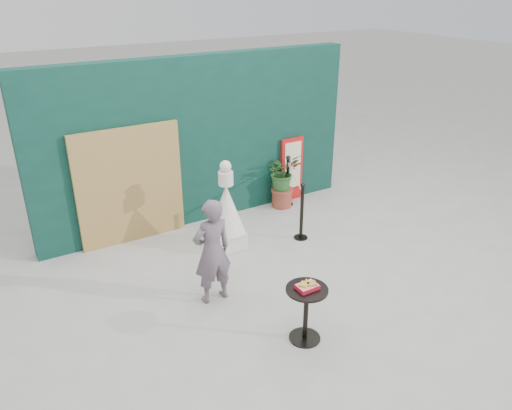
{
  "coord_description": "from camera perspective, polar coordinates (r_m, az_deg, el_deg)",
  "views": [
    {
      "loc": [
        -3.59,
        -4.72,
        4.17
      ],
      "look_at": [
        0.0,
        1.2,
        1.0
      ],
      "focal_mm": 35.0,
      "sensor_mm": 36.0,
      "label": 1
    }
  ],
  "objects": [
    {
      "name": "ground",
      "position": [
        7.25,
        5.01,
        -10.63
      ],
      "size": [
        60.0,
        60.0,
        0.0
      ],
      "primitive_type": "plane",
      "color": "#ADAAA5",
      "rests_on": "ground"
    },
    {
      "name": "woman",
      "position": [
        6.83,
        -5.03,
        -5.31
      ],
      "size": [
        0.58,
        0.39,
        1.54
      ],
      "primitive_type": "imported",
      "rotation": [
        0.0,
        0.0,
        3.18
      ],
      "color": "#655662",
      "rests_on": "ground"
    },
    {
      "name": "menu_board",
      "position": [
        10.07,
        4.09,
        4.08
      ],
      "size": [
        0.5,
        0.07,
        1.3
      ],
      "color": "red",
      "rests_on": "ground"
    },
    {
      "name": "cafe_table",
      "position": [
        6.27,
        5.75,
        -11.4
      ],
      "size": [
        0.52,
        0.52,
        0.75
      ],
      "color": "black",
      "rests_on": "ground"
    },
    {
      "name": "food_basket",
      "position": [
        6.1,
        5.87,
        -9.19
      ],
      "size": [
        0.26,
        0.19,
        0.11
      ],
      "color": "#B01225",
      "rests_on": "cafe_table"
    },
    {
      "name": "bamboo_fence",
      "position": [
        8.57,
        -14.18,
        2.12
      ],
      "size": [
        1.8,
        0.08,
        2.0
      ],
      "primitive_type": "cube",
      "color": "tan",
      "rests_on": "ground"
    },
    {
      "name": "back_wall",
      "position": [
        9.05,
        -6.46,
        7.29
      ],
      "size": [
        6.0,
        0.3,
        3.0
      ],
      "primitive_type": "cube",
      "color": "#0B3127",
      "rests_on": "ground"
    },
    {
      "name": "planter",
      "position": [
        9.73,
        3.01,
        3.26
      ],
      "size": [
        0.64,
        0.56,
        1.09
      ],
      "color": "brown",
      "rests_on": "ground"
    },
    {
      "name": "statue",
      "position": [
        8.25,
        -3.37,
        -0.87
      ],
      "size": [
        0.6,
        0.6,
        1.54
      ],
      "color": "silver",
      "rests_on": "ground"
    },
    {
      "name": "stanchion_barrier",
      "position": [
        9.22,
        4.38,
        1.04
      ],
      "size": [
        0.84,
        1.54,
        1.03
      ],
      "color": "black",
      "rests_on": "ground"
    }
  ]
}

